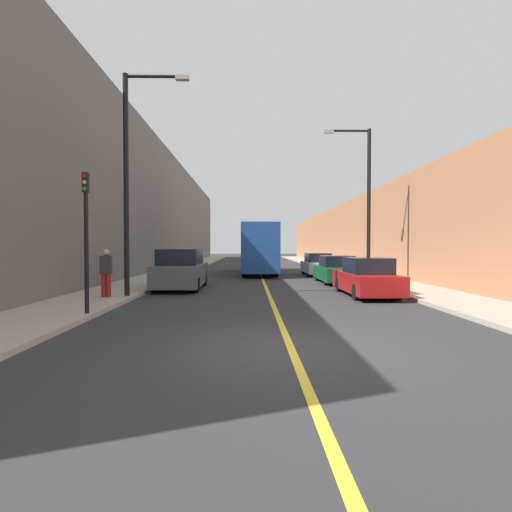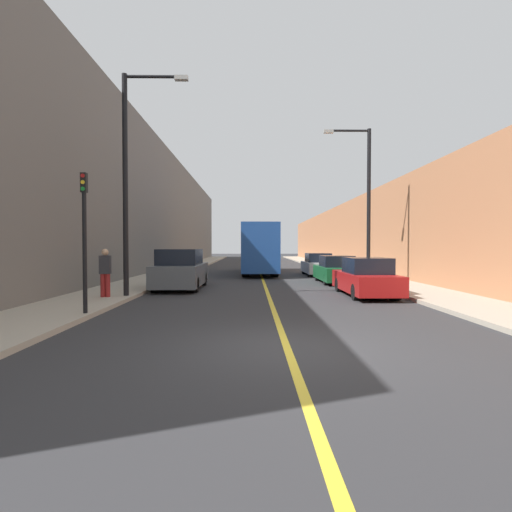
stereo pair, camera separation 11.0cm
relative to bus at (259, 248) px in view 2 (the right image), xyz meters
The scene contains 15 objects.
ground_plane 21.80m from the bus, 89.68° to the right, with size 200.00×200.00×0.00m, color #2D2D30.
sidewalk_left 10.67m from the bus, 128.04° to the left, with size 2.81×72.00×0.14m, color #A89E8C.
sidewalk_right 10.82m from the bus, 50.94° to the left, with size 2.81×72.00×0.14m, color #A89E8C.
building_row_left 13.34m from the bus, 140.04° to the left, with size 4.00×72.00×10.67m, color #66605B.
building_row_right 13.13m from the bus, 39.28° to the left, with size 4.00×72.00×6.09m, color #B2724C.
road_center_line 8.49m from the bus, 89.17° to the left, with size 0.16×72.00×0.01m, color gold.
bus is the anchor object (origin of this frame).
parked_suv_left 11.42m from the bus, 110.22° to the right, with size 2.04×4.97×1.89m.
car_right_near 14.07m from the bus, 73.00° to the right, with size 1.77×4.65×1.57m.
car_right_mid 8.80m from the bus, 62.02° to the right, with size 1.80×4.47×1.51m.
car_right_far 4.61m from the bus, 24.26° to the right, with size 1.79×4.44×1.55m.
street_lamp_left 15.56m from the bus, 109.84° to the right, with size 2.50×0.24×8.40m.
street_lamp_right 10.57m from the bus, 57.90° to the right, with size 2.50×0.24×8.05m.
traffic_light 19.12m from the bus, 106.02° to the right, with size 0.16×0.18×3.94m.
pedestrian 15.97m from the bus, 112.18° to the right, with size 0.39×0.25×1.79m.
Camera 2 is at (-0.72, -7.91, 2.03)m, focal length 28.00 mm.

